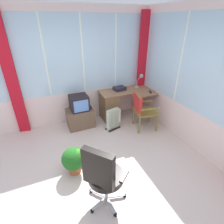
# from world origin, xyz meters

# --- Properties ---
(ground) EXTENTS (5.22, 5.13, 0.06)m
(ground) POSITION_xyz_m (0.00, 0.00, -0.03)
(ground) COLOR beige
(north_window_panel) EXTENTS (4.22, 0.07, 2.73)m
(north_window_panel) POSITION_xyz_m (0.00, 2.10, 1.37)
(north_window_panel) COLOR silver
(north_window_panel) RESTS_ON ground
(east_window_panel) EXTENTS (0.07, 4.13, 2.73)m
(east_window_panel) POSITION_xyz_m (2.14, 0.00, 1.36)
(east_window_panel) COLOR silver
(east_window_panel) RESTS_ON ground
(curtain_north_left) EXTENTS (0.25, 0.10, 2.63)m
(curtain_north_left) POSITION_xyz_m (-1.16, 2.02, 1.32)
(curtain_north_left) COLOR red
(curtain_north_left) RESTS_ON ground
(curtain_corner) EXTENTS (0.24, 0.07, 2.63)m
(curtain_corner) POSITION_xyz_m (2.01, 1.97, 1.32)
(curtain_corner) COLOR red
(curtain_corner) RESTS_ON ground
(desk) EXTENTS (1.36, 0.84, 0.76)m
(desk) POSITION_xyz_m (1.04, 1.76, 0.41)
(desk) COLOR #926445
(desk) RESTS_ON ground
(desk_lamp) EXTENTS (0.23, 0.20, 0.38)m
(desk_lamp) POSITION_xyz_m (1.90, 1.80, 1.00)
(desk_lamp) COLOR #B2B7BC
(desk_lamp) RESTS_ON desk
(tv_remote) EXTENTS (0.09, 0.16, 0.02)m
(tv_remote) POSITION_xyz_m (1.95, 1.38, 0.77)
(tv_remote) COLOR black
(tv_remote) RESTS_ON desk
(paper_tray) EXTENTS (0.33, 0.28, 0.09)m
(paper_tray) POSITION_xyz_m (1.28, 1.83, 0.80)
(paper_tray) COLOR #22202D
(paper_tray) RESTS_ON desk
(wooden_armchair) EXTENTS (0.57, 0.56, 0.90)m
(wooden_armchair) POSITION_xyz_m (1.48, 1.03, 0.57)
(wooden_armchair) COLOR olive
(wooden_armchair) RESTS_ON ground
(office_chair) EXTENTS (0.61, 0.61, 1.06)m
(office_chair) POSITION_xyz_m (-0.06, -0.55, 0.61)
(office_chair) COLOR #B7B7BF
(office_chair) RESTS_ON ground
(tv_on_stand) EXTENTS (0.65, 0.45, 0.83)m
(tv_on_stand) POSITION_xyz_m (0.15, 1.69, 0.37)
(tv_on_stand) COLOR brown
(tv_on_stand) RESTS_ON ground
(space_heater) EXTENTS (0.41, 0.26, 0.54)m
(space_heater) POSITION_xyz_m (0.88, 1.27, 0.27)
(space_heater) COLOR silver
(space_heater) RESTS_ON ground
(potted_plant) EXTENTS (0.40, 0.40, 0.50)m
(potted_plant) POSITION_xyz_m (-0.31, 0.23, 0.29)
(potted_plant) COLOR #A75430
(potted_plant) RESTS_ON ground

